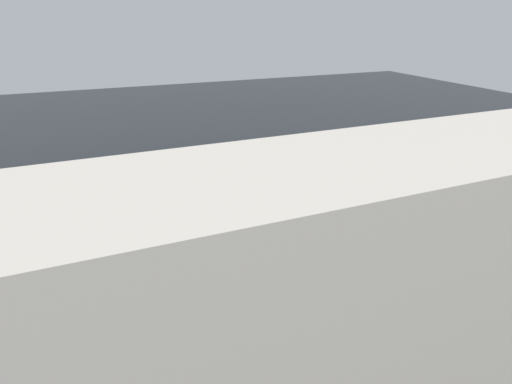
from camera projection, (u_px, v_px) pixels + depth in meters
name	position (u px, v px, depth m)	size (l,w,h in m)	color
ground_plane	(284.00, 194.00, 16.53)	(60.00, 60.00, 0.00)	black
kerb_strip	(341.00, 243.00, 12.98)	(24.00, 3.20, 0.04)	gray
moving_hatchback	(303.00, 165.00, 16.81)	(4.08, 2.18, 2.06)	orange
parked_sedan	(476.00, 160.00, 17.49)	(4.59, 2.73, 1.98)	#513319
fire_hydrant	(224.00, 236.00, 12.65)	(0.42, 0.31, 0.80)	red
pedestrian	(193.00, 227.00, 12.07)	(0.25, 0.57, 1.62)	#1E8C4C
metal_railing	(411.00, 224.00, 12.72)	(9.76, 0.04, 1.05)	#B7BABF
sign_post	(231.00, 219.00, 11.22)	(0.07, 0.44, 2.40)	#4C4C51
puddle_patch	(304.00, 191.00, 16.86)	(3.11, 3.11, 0.01)	black
building_block	(398.00, 299.00, 6.49)	(13.16, 2.40, 5.20)	gray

